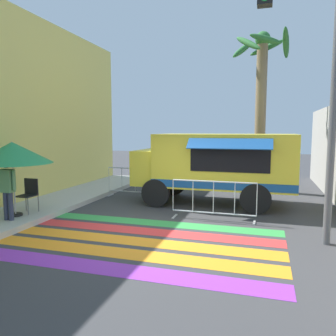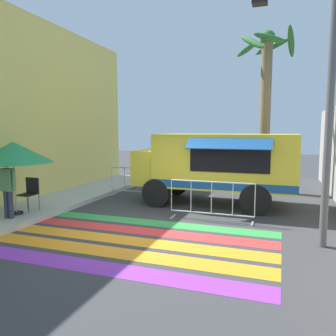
{
  "view_description": "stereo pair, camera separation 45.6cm",
  "coord_description": "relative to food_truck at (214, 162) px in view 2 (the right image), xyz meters",
  "views": [
    {
      "loc": [
        2.7,
        -7.63,
        2.49
      ],
      "look_at": [
        -0.29,
        2.3,
        1.31
      ],
      "focal_mm": 35.0,
      "sensor_mm": 36.0,
      "label": 1
    },
    {
      "loc": [
        3.14,
        -7.49,
        2.49
      ],
      "look_at": [
        -0.29,
        2.3,
        1.31
      ],
      "focal_mm": 35.0,
      "sensor_mm": 36.0,
      "label": 2
    }
  ],
  "objects": [
    {
      "name": "ground_plane",
      "position": [
        -0.97,
        -3.44,
        -1.43
      ],
      "size": [
        60.0,
        60.0,
        0.0
      ],
      "primitive_type": "plane",
      "color": "#38383A"
    },
    {
      "name": "crosswalk_painted",
      "position": [
        -0.97,
        -4.41,
        -1.43
      ],
      "size": [
        6.4,
        3.6,
        0.01
      ],
      "color": "purple",
      "rests_on": "ground_plane"
    },
    {
      "name": "food_truck",
      "position": [
        0.0,
        0.0,
        0.0
      ],
      "size": [
        5.27,
        2.82,
        2.38
      ],
      "color": "yellow",
      "rests_on": "ground_plane"
    },
    {
      "name": "traffic_signal_pole",
      "position": [
        2.23,
        -3.37,
        2.97
      ],
      "size": [
        4.36,
        0.29,
        6.48
      ],
      "color": "#515456",
      "rests_on": "ground_plane"
    },
    {
      "name": "patio_umbrella",
      "position": [
        -4.86,
        -3.82,
        0.46
      ],
      "size": [
        2.11,
        2.11,
        2.04
      ],
      "color": "black",
      "rests_on": "sidewalk_left"
    },
    {
      "name": "folding_chair",
      "position": [
        -4.78,
        -3.35,
        -0.69
      ],
      "size": [
        0.46,
        0.46,
        0.96
      ],
      "rotation": [
        0.0,
        0.0,
        0.06
      ],
      "color": "#4C4C51",
      "rests_on": "sidewalk_left"
    },
    {
      "name": "vendor_person",
      "position": [
        -4.7,
        -4.23,
        -0.38
      ],
      "size": [
        0.53,
        0.21,
        1.59
      ],
      "rotation": [
        0.0,
        0.0,
        0.27
      ],
      "color": "#2D3347",
      "rests_on": "sidewalk_left"
    },
    {
      "name": "barricade_front",
      "position": [
        0.36,
        -2.12,
        -0.87
      ],
      "size": [
        2.37,
        0.44,
        1.11
      ],
      "color": "#B7BABF",
      "rests_on": "ground_plane"
    },
    {
      "name": "barricade_side",
      "position": [
        -2.97,
        0.22,
        -0.88
      ],
      "size": [
        2.19,
        0.44,
        1.11
      ],
      "color": "#B7BABF",
      "rests_on": "ground_plane"
    },
    {
      "name": "palm_tree",
      "position": [
        1.44,
        3.04,
        2.68
      ],
      "size": [
        2.34,
        2.33,
        6.44
      ],
      "color": "#7A664C",
      "rests_on": "ground_plane"
    }
  ]
}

